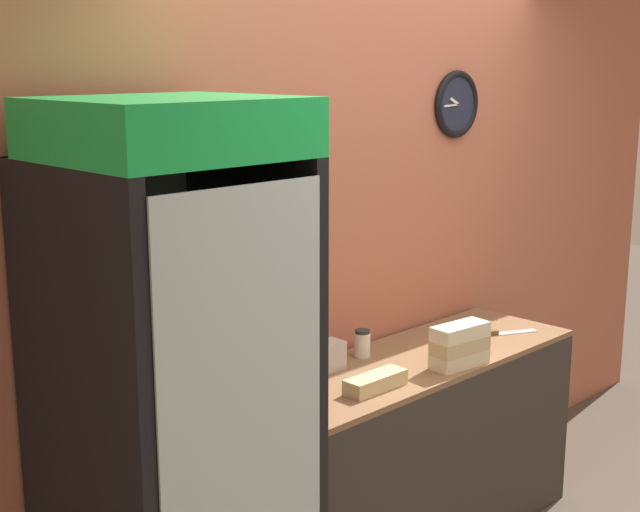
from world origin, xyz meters
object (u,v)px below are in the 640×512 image
sandwich_stack_bottom (459,359)px  sandwich_flat_left (376,382)px  sandwich_stack_top (460,331)px  chefs_knife (498,333)px  napkin_dispenser (330,355)px  sandwich_stack_middle (460,345)px  condiment_jar (362,343)px  beverage_cooler (164,386)px

sandwich_stack_bottom → sandwich_flat_left: bearing=172.0°
sandwich_stack_top → sandwich_flat_left: 0.48m
sandwich_stack_bottom → sandwich_flat_left: size_ratio=0.98×
chefs_knife → sandwich_stack_top: bearing=-164.4°
sandwich_flat_left → napkin_dispenser: (0.04, 0.29, 0.03)m
sandwich_stack_middle → condiment_jar: bearing=118.0°
sandwich_stack_top → condiment_jar: bearing=118.0°
chefs_knife → napkin_dispenser: napkin_dispenser is taller
sandwich_stack_top → napkin_dispenser: bearing=139.2°
sandwich_stack_bottom → sandwich_stack_middle: 0.06m
sandwich_stack_middle → sandwich_stack_top: (0.00, 0.00, 0.06)m
sandwich_stack_middle → sandwich_flat_left: size_ratio=0.97×
sandwich_stack_bottom → chefs_knife: 0.51m
condiment_jar → sandwich_stack_bottom: bearing=-62.0°
condiment_jar → napkin_dispenser: bearing=-175.9°
beverage_cooler → condiment_jar: (1.17, 0.20, -0.17)m
beverage_cooler → sandwich_stack_middle: bearing=-7.1°
sandwich_flat_left → sandwich_stack_middle: bearing=-8.0°
sandwich_stack_top → condiment_jar: sandwich_stack_top is taller
sandwich_stack_top → sandwich_flat_left: sandwich_stack_top is taller
beverage_cooler → sandwich_stack_middle: (1.37, -0.17, -0.14)m
beverage_cooler → sandwich_stack_middle: beverage_cooler is taller
chefs_knife → beverage_cooler: bearing=179.0°
chefs_knife → napkin_dispenser: bearing=166.3°
sandwich_flat_left → condiment_jar: bearing=50.0°
beverage_cooler → napkin_dispenser: beverage_cooler is taller
sandwich_stack_bottom → chefs_knife: size_ratio=0.93×
beverage_cooler → chefs_knife: bearing=-1.0°
chefs_knife → condiment_jar: 0.73m
beverage_cooler → napkin_dispenser: 0.99m
beverage_cooler → chefs_knife: beverage_cooler is taller
sandwich_stack_bottom → napkin_dispenser: bearing=139.2°
beverage_cooler → condiment_jar: 1.20m
beverage_cooler → sandwich_stack_middle: 1.39m
sandwich_stack_top → sandwich_flat_left: (-0.46, 0.06, -0.12)m
sandwich_flat_left → condiment_jar: condiment_jar is taller
sandwich_stack_bottom → napkin_dispenser: 0.55m
condiment_jar → napkin_dispenser: same height
condiment_jar → napkin_dispenser: 0.22m
sandwich_stack_middle → condiment_jar: (-0.20, 0.37, -0.03)m
beverage_cooler → condiment_jar: beverage_cooler is taller
condiment_jar → beverage_cooler: bearing=-170.2°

